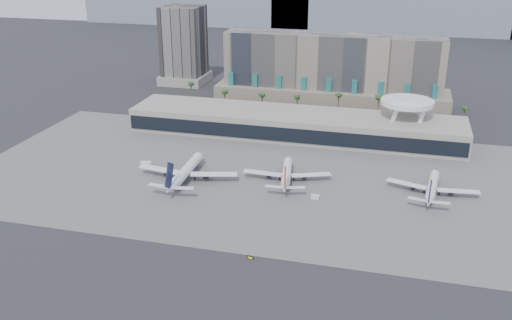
% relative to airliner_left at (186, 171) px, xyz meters
% --- Properties ---
extents(ground, '(900.00, 900.00, 0.00)m').
position_rel_airliner_left_xyz_m(ground, '(33.45, -42.23, -3.94)').
color(ground, '#232326').
rests_on(ground, ground).
extents(apron_pad, '(260.00, 130.00, 0.06)m').
position_rel_airliner_left_xyz_m(apron_pad, '(33.45, 12.77, -3.91)').
color(apron_pad, '#5B5B59').
rests_on(apron_pad, ground).
extents(mountain_ridge, '(680.00, 60.00, 70.00)m').
position_rel_airliner_left_xyz_m(mountain_ridge, '(61.33, 427.77, 25.94)').
color(mountain_ridge, gray).
rests_on(mountain_ridge, ground).
extents(hotel, '(140.00, 30.00, 42.00)m').
position_rel_airliner_left_xyz_m(hotel, '(43.45, 132.19, 12.86)').
color(hotel, gray).
rests_on(hotel, ground).
extents(office_tower, '(30.00, 30.00, 52.00)m').
position_rel_airliner_left_xyz_m(office_tower, '(-61.55, 157.77, 18.99)').
color(office_tower, black).
rests_on(office_tower, ground).
extents(terminal, '(170.00, 32.50, 14.50)m').
position_rel_airliner_left_xyz_m(terminal, '(33.45, 67.61, 2.57)').
color(terminal, '#A79F93').
rests_on(terminal, ground).
extents(saucer_structure, '(26.00, 26.00, 21.89)m').
position_rel_airliner_left_xyz_m(saucer_structure, '(88.45, 73.77, 14.51)').
color(saucer_structure, white).
rests_on(saucer_structure, ground).
extents(palm_row, '(157.80, 2.80, 13.10)m').
position_rel_airliner_left_xyz_m(palm_row, '(40.45, 102.77, 6.55)').
color(palm_row, brown).
rests_on(palm_row, ground).
extents(airliner_left, '(44.00, 45.32, 15.64)m').
position_rel_airliner_left_xyz_m(airliner_left, '(0.00, 0.00, 0.00)').
color(airliner_left, white).
rests_on(airliner_left, ground).
extents(airliner_centre, '(37.06, 38.42, 13.33)m').
position_rel_airliner_left_xyz_m(airliner_centre, '(41.42, 9.78, -0.58)').
color(airliner_centre, white).
rests_on(airliner_centre, ground).
extents(airliner_right, '(36.66, 37.90, 13.10)m').
position_rel_airliner_left_xyz_m(airliner_right, '(100.49, 11.19, -0.64)').
color(airliner_right, white).
rests_on(airliner_right, ground).
extents(service_vehicle_a, '(5.03, 3.05, 2.31)m').
position_rel_airliner_left_xyz_m(service_vehicle_a, '(-22.70, 9.09, -2.79)').
color(service_vehicle_a, silver).
rests_on(service_vehicle_a, ground).
extents(service_vehicle_b, '(3.48, 2.17, 1.72)m').
position_rel_airliner_left_xyz_m(service_vehicle_b, '(56.03, -4.89, -3.09)').
color(service_vehicle_b, silver).
rests_on(service_vehicle_b, ground).
extents(taxiway_sign, '(2.26, 0.75, 1.02)m').
position_rel_airliner_left_xyz_m(taxiway_sign, '(42.81, -54.23, -3.44)').
color(taxiway_sign, black).
rests_on(taxiway_sign, ground).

